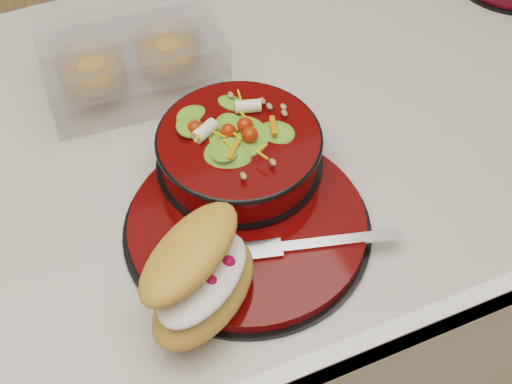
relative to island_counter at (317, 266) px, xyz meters
name	(u,v)px	position (x,y,z in m)	size (l,w,h in m)	color
island_counter	(317,266)	(0.00, 0.00, 0.00)	(1.24, 0.74, 0.90)	white
dinner_plate	(248,225)	(-0.21, -0.17, 0.46)	(0.30, 0.30, 0.02)	black
salad_bowl	(239,146)	(-0.19, -0.09, 0.50)	(0.21, 0.21, 0.09)	black
croissant	(201,276)	(-0.30, -0.25, 0.51)	(0.17, 0.17, 0.09)	gold
fork	(317,243)	(-0.15, -0.24, 0.47)	(0.18, 0.07, 0.00)	silver
pastry_box	(130,56)	(-0.26, 0.14, 0.49)	(0.25, 0.19, 0.09)	white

